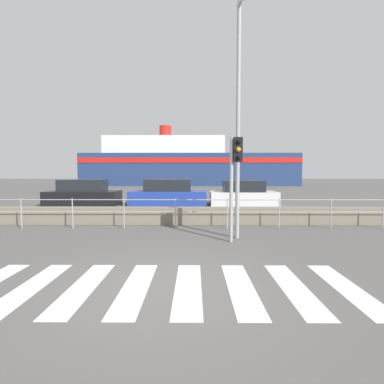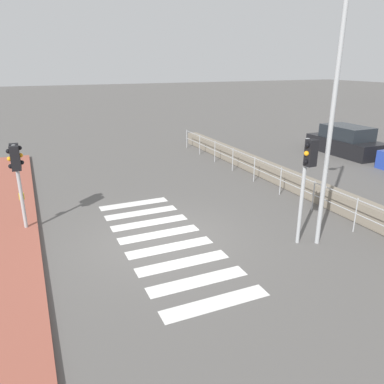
# 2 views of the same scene
# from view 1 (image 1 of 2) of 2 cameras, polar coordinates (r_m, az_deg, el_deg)

# --- Properties ---
(ground_plane) EXTENTS (160.00, 160.00, 0.00)m
(ground_plane) POSITION_cam_1_polar(r_m,az_deg,el_deg) (5.40, -6.79, -17.57)
(ground_plane) COLOR #565451
(crosswalk) EXTENTS (6.75, 2.40, 0.01)m
(crosswalk) POSITION_cam_1_polar(r_m,az_deg,el_deg) (5.39, -5.75, -17.57)
(crosswalk) COLOR silver
(crosswalk) RESTS_ON ground_plane
(seawall) EXTENTS (23.91, 0.55, 0.64)m
(seawall) POSITION_cam_1_polar(r_m,az_deg,el_deg) (11.31, -2.87, -4.54)
(seawall) COLOR slate
(seawall) RESTS_ON ground_plane
(harbor_fence) EXTENTS (21.56, 0.04, 1.06)m
(harbor_fence) POSITION_cam_1_polar(r_m,az_deg,el_deg) (10.39, -3.15, -3.16)
(harbor_fence) COLOR #9EA0A3
(harbor_fence) RESTS_ON ground_plane
(traffic_light_far) EXTENTS (0.34, 0.32, 2.92)m
(traffic_light_far) POSITION_cam_1_polar(r_m,az_deg,el_deg) (8.40, 8.25, 4.99)
(traffic_light_far) COLOR #9EA0A3
(traffic_light_far) RESTS_ON ground_plane
(streetlamp) EXTENTS (0.32, 0.90, 6.80)m
(streetlamp) POSITION_cam_1_polar(r_m,az_deg,el_deg) (9.04, 8.95, 17.63)
(streetlamp) COLOR #9EA0A3
(streetlamp) RESTS_ON ground_plane
(ferry_boat) EXTENTS (30.93, 8.88, 8.88)m
(ferry_boat) POSITION_cam_1_polar(r_m,az_deg,el_deg) (45.63, -1.33, 5.18)
(ferry_boat) COLOR navy
(ferry_boat) RESTS_ON ground_plane
(parked_car_black) EXTENTS (4.20, 1.86, 1.51)m
(parked_car_black) POSITION_cam_1_polar(r_m,az_deg,el_deg) (18.88, -20.01, -0.39)
(parked_car_black) COLOR black
(parked_car_black) RESTS_ON ground_plane
(parked_car_blue) EXTENTS (4.48, 1.80, 1.53)m
(parked_car_blue) POSITION_cam_1_polar(r_m,az_deg,el_deg) (17.76, -4.58, -0.40)
(parked_car_blue) COLOR #233D9E
(parked_car_blue) RESTS_ON ground_plane
(parked_car_white) EXTENTS (3.89, 1.82, 1.46)m
(parked_car_white) POSITION_cam_1_polar(r_m,az_deg,el_deg) (17.93, 9.73, -0.50)
(parked_car_white) COLOR silver
(parked_car_white) RESTS_ON ground_plane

